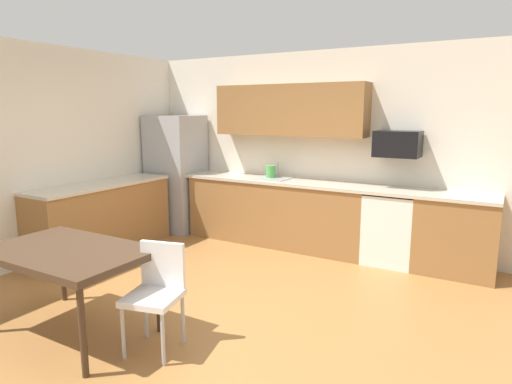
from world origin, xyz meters
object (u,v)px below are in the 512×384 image
at_px(oven_range, 391,227).
at_px(kettle, 271,172).
at_px(chair_near_table, 157,288).
at_px(refrigerator, 176,173).
at_px(microwave, 398,144).
at_px(dining_table, 68,256).

distance_m(oven_range, kettle, 1.83).
relative_size(oven_range, chair_near_table, 1.07).
xyz_separation_m(refrigerator, kettle, (1.64, 0.13, 0.11)).
height_order(oven_range, microwave, microwave).
height_order(refrigerator, microwave, refrigerator).
relative_size(microwave, kettle, 2.70).
height_order(oven_range, chair_near_table, oven_range).
distance_m(oven_range, dining_table, 3.75).
bearing_deg(microwave, chair_near_table, -109.89).
relative_size(dining_table, kettle, 7.00).
bearing_deg(oven_range, kettle, 178.35).
height_order(dining_table, chair_near_table, chair_near_table).
distance_m(refrigerator, microwave, 3.44).
height_order(microwave, dining_table, microwave).
height_order(microwave, chair_near_table, microwave).
height_order(refrigerator, dining_table, refrigerator).
relative_size(microwave, chair_near_table, 0.64).
xyz_separation_m(microwave, chair_near_table, (-1.12, -3.11, -0.98)).
xyz_separation_m(refrigerator, oven_range, (3.38, 0.08, -0.45)).
bearing_deg(dining_table, kettle, 86.59).
distance_m(oven_range, microwave, 1.04).
xyz_separation_m(microwave, dining_table, (-1.93, -3.30, -0.80)).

